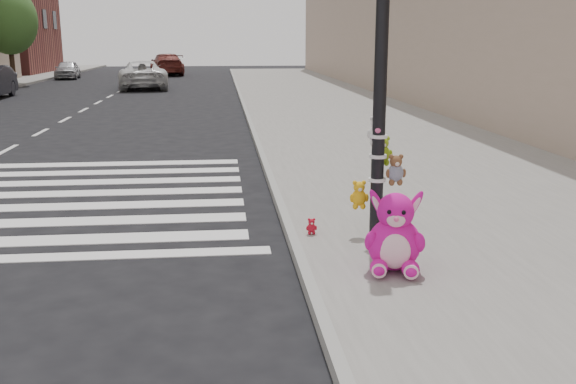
{
  "coord_description": "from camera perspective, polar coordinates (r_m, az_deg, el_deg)",
  "views": [
    {
      "loc": [
        0.67,
        -5.91,
        2.61
      ],
      "look_at": [
        1.48,
        1.83,
        0.75
      ],
      "focal_mm": 40.0,
      "sensor_mm": 36.0,
      "label": 1
    }
  ],
  "objects": [
    {
      "name": "car_silver_deep",
      "position": [
        46.34,
        -19.02,
        10.24
      ],
      "size": [
        1.79,
        3.72,
        1.22
      ],
      "primitive_type": "imported",
      "rotation": [
        0.0,
        0.0,
        0.1
      ],
      "color": "#B1B2B6",
      "rests_on": "ground"
    },
    {
      "name": "signal_pole",
      "position": [
        8.0,
        8.2,
        7.49
      ],
      "size": [
        0.68,
        0.49,
        4.0
      ],
      "color": "black",
      "rests_on": "sidewalk_near"
    },
    {
      "name": "bld_far_e",
      "position": [
        54.4,
        -24.02,
        14.3
      ],
      "size": [
        6.0,
        10.0,
        9.0
      ],
      "primitive_type": "cube",
      "color": "brown",
      "rests_on": "ground"
    },
    {
      "name": "pink_bunny",
      "position": [
        7.05,
        9.46,
        -4.02
      ],
      "size": [
        0.69,
        0.77,
        0.92
      ],
      "rotation": [
        0.0,
        0.0,
        -0.22
      ],
      "color": "#D91296",
      "rests_on": "sidewalk_near"
    },
    {
      "name": "curb_edge",
      "position": [
        16.13,
        -2.76,
        4.36
      ],
      "size": [
        0.12,
        80.0,
        0.15
      ],
      "primitive_type": "cube",
      "color": "gray",
      "rests_on": "ground"
    },
    {
      "name": "car_maroon_near",
      "position": [
        49.34,
        -10.73,
        11.08
      ],
      "size": [
        3.06,
        5.7,
        1.57
      ],
      "primitive_type": "imported",
      "rotation": [
        0.0,
        0.0,
        3.31
      ],
      "color": "maroon",
      "rests_on": "ground"
    },
    {
      "name": "car_white_near",
      "position": [
        35.9,
        -12.81,
        10.12
      ],
      "size": [
        3.15,
        5.61,
        1.48
      ],
      "primitive_type": "imported",
      "rotation": [
        0.0,
        0.0,
        3.27
      ],
      "color": "silver",
      "rests_on": "ground"
    },
    {
      "name": "tree_far_c",
      "position": [
        40.69,
        -23.63,
        13.81
      ],
      "size": [
        3.2,
        3.2,
        5.44
      ],
      "color": "#382619",
      "rests_on": "sidewalk_far"
    },
    {
      "name": "red_teddy",
      "position": [
        8.32,
        2.1,
        -3.05
      ],
      "size": [
        0.15,
        0.11,
        0.22
      ],
      "primitive_type": null,
      "rotation": [
        0.0,
        0.0,
        0.02
      ],
      "color": "red",
      "rests_on": "sidewalk_near"
    },
    {
      "name": "ground",
      "position": [
        6.49,
        -11.56,
        -10.55
      ],
      "size": [
        120.0,
        120.0,
        0.0
      ],
      "primitive_type": "plane",
      "color": "black",
      "rests_on": "ground"
    },
    {
      "name": "sidewalk_near",
      "position": [
        16.68,
        9.2,
        4.5
      ],
      "size": [
        7.0,
        80.0,
        0.14
      ],
      "primitive_type": "cube",
      "color": "slate",
      "rests_on": "ground"
    }
  ]
}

